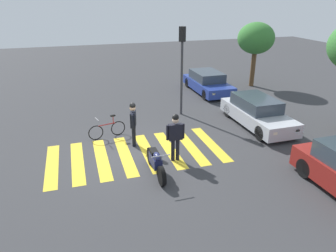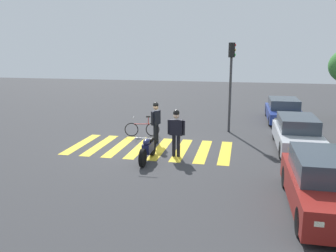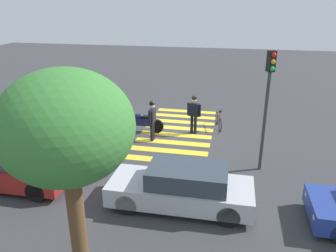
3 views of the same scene
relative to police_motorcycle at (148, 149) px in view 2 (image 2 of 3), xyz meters
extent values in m
plane|color=#38383A|center=(-1.65, -0.34, -0.46)|extent=(60.00, 60.00, 0.00)
cylinder|color=black|center=(0.72, 0.00, -0.14)|extent=(0.66, 0.14, 0.66)
cylinder|color=black|center=(-0.70, 0.00, -0.14)|extent=(0.66, 0.14, 0.66)
cube|color=#1E234C|center=(-0.04, 0.00, 0.04)|extent=(0.80, 0.29, 0.36)
ellipsoid|color=#1E234C|center=(0.19, 0.00, 0.31)|extent=(0.48, 0.24, 0.24)
cube|color=black|center=(-0.24, 0.00, 0.28)|extent=(0.44, 0.24, 0.12)
cylinder|color=#A5A5AD|center=(0.64, 0.00, 0.56)|extent=(0.04, 0.62, 0.04)
torus|color=black|center=(-3.43, -1.74, -0.14)|extent=(0.18, 0.65, 0.66)
torus|color=black|center=(-3.65, -0.75, -0.14)|extent=(0.18, 0.65, 0.66)
cylinder|color=maroon|center=(-3.54, -1.24, 0.14)|extent=(0.21, 0.78, 0.04)
cylinder|color=maroon|center=(-3.61, -0.95, 0.31)|extent=(0.04, 0.04, 0.34)
cube|color=black|center=(-3.61, -0.95, 0.49)|extent=(0.14, 0.22, 0.06)
cylinder|color=#99999E|center=(-3.46, -1.64, 0.46)|extent=(0.46, 0.13, 0.03)
cylinder|color=black|center=(-2.34, -0.31, -0.03)|extent=(0.14, 0.14, 0.86)
cylinder|color=black|center=(-2.51, -0.26, -0.03)|extent=(0.14, 0.14, 0.86)
cube|color=black|center=(-2.43, -0.28, 0.71)|extent=(0.54, 0.33, 0.61)
sphere|color=tan|center=(-2.43, -0.28, 1.17)|extent=(0.23, 0.23, 0.23)
cylinder|color=black|center=(-2.14, -0.37, 0.71)|extent=(0.09, 0.09, 0.58)
cylinder|color=black|center=(-2.72, -0.20, 0.71)|extent=(0.09, 0.09, 0.58)
sphere|color=black|center=(-2.43, -0.28, 1.28)|extent=(0.25, 0.25, 0.25)
cylinder|color=black|center=(-0.73, 1.03, -0.03)|extent=(0.14, 0.14, 0.86)
cylinder|color=black|center=(-0.74, 0.85, -0.03)|extent=(0.14, 0.14, 0.86)
cube|color=black|center=(-0.73, 0.94, 0.70)|extent=(0.23, 0.51, 0.61)
sphere|color=beige|center=(-0.73, 0.94, 1.16)|extent=(0.23, 0.23, 0.23)
cylinder|color=black|center=(-0.72, 1.24, 0.70)|extent=(0.09, 0.09, 0.58)
cylinder|color=black|center=(-0.75, 0.64, 0.70)|extent=(0.09, 0.09, 0.58)
sphere|color=black|center=(-0.73, 0.94, 1.27)|extent=(0.24, 0.24, 0.24)
cube|color=yellow|center=(-1.65, -3.49, -0.46)|extent=(3.36, 0.45, 0.01)
cube|color=yellow|center=(-1.65, -2.59, -0.46)|extent=(3.36, 0.45, 0.01)
cube|color=yellow|center=(-1.65, -1.69, -0.46)|extent=(3.36, 0.45, 0.01)
cube|color=yellow|center=(-1.65, -0.79, -0.46)|extent=(3.36, 0.45, 0.01)
cube|color=yellow|center=(-1.65, 0.11, -0.46)|extent=(3.36, 0.45, 0.01)
cube|color=yellow|center=(-1.65, 1.01, -0.46)|extent=(3.36, 0.45, 0.01)
cube|color=yellow|center=(-1.65, 1.91, -0.46)|extent=(3.36, 0.45, 0.01)
cube|color=yellow|center=(-1.65, 2.81, -0.46)|extent=(3.36, 0.45, 0.01)
cylinder|color=black|center=(-7.21, 6.54, -0.16)|extent=(0.62, 0.22, 0.62)
cylinder|color=black|center=(-7.20, 4.95, -0.16)|extent=(0.62, 0.22, 0.62)
cylinder|color=black|center=(-10.13, 6.53, -0.16)|extent=(0.62, 0.22, 0.62)
cylinder|color=black|center=(-10.12, 4.94, -0.16)|extent=(0.62, 0.22, 0.62)
cube|color=navy|center=(-8.66, 5.74, -0.01)|extent=(4.30, 1.84, 0.56)
cube|color=#333D47|center=(-8.88, 5.74, 0.54)|extent=(2.33, 1.61, 0.55)
cube|color=#F2EDCC|center=(-6.56, 6.33, 0.07)|extent=(0.08, 0.20, 0.12)
cube|color=#F2EDCC|center=(-6.55, 5.17, 0.07)|extent=(0.08, 0.20, 0.12)
cylinder|color=black|center=(-1.33, 6.44, -0.13)|extent=(0.66, 0.22, 0.66)
cylinder|color=black|center=(-1.33, 4.98, -0.13)|extent=(0.66, 0.22, 0.66)
cylinder|color=black|center=(-4.30, 6.43, -0.13)|extent=(0.66, 0.22, 0.66)
cylinder|color=black|center=(-4.29, 4.96, -0.13)|extent=(0.66, 0.22, 0.66)
cube|color=#B7BAC1|center=(-2.81, 5.70, 0.02)|extent=(4.37, 1.71, 0.61)
cube|color=#333D47|center=(-3.03, 5.70, 0.61)|extent=(2.36, 1.49, 0.55)
cube|color=#F2EDCC|center=(-0.68, 6.25, 0.12)|extent=(0.08, 0.20, 0.12)
cube|color=#F2EDCC|center=(-0.67, 5.18, 0.12)|extent=(0.08, 0.20, 0.12)
cylinder|color=black|center=(4.55, 4.82, -0.13)|extent=(0.67, 0.22, 0.67)
cylinder|color=black|center=(1.67, 4.81, -0.13)|extent=(0.67, 0.22, 0.67)
cube|color=maroon|center=(3.10, 5.60, 0.08)|extent=(4.25, 1.82, 0.72)
cube|color=#333D47|center=(2.89, 5.60, 0.73)|extent=(2.30, 1.59, 0.57)
cube|color=#F2EDCC|center=(5.19, 5.04, 0.19)|extent=(0.08, 0.20, 0.12)
cylinder|color=#38383D|center=(-5.34, 2.78, 1.38)|extent=(0.12, 0.12, 3.70)
cube|color=black|center=(-5.34, 2.78, 3.58)|extent=(0.32, 0.32, 0.70)
sphere|color=red|center=(-5.39, 2.90, 3.81)|extent=(0.16, 0.16, 0.16)
sphere|color=orange|center=(-5.39, 2.90, 3.58)|extent=(0.16, 0.16, 0.16)
sphere|color=green|center=(-5.39, 2.90, 3.35)|extent=(0.16, 0.16, 0.16)
camera|label=1|loc=(9.14, -2.35, 5.31)|focal=33.51mm
camera|label=2|loc=(12.34, 3.39, 3.73)|focal=37.92mm
camera|label=3|loc=(-4.21, 14.37, 5.51)|focal=35.57mm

